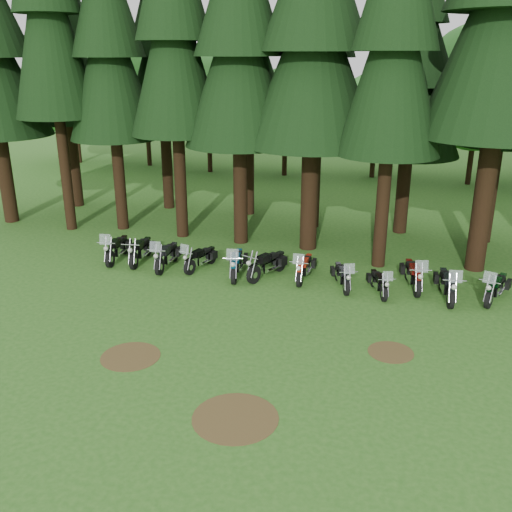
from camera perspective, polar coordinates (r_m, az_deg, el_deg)
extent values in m
plane|color=#295E1B|center=(18.35, -1.06, -8.37)|extent=(120.00, 120.00, 0.00)
cylinder|color=black|center=(33.04, -23.83, 7.82)|extent=(0.73, 0.73, 5.51)
cylinder|color=black|center=(30.32, -18.60, 8.75)|extent=(0.52, 0.52, 6.77)
cone|color=black|center=(29.89, -20.03, 21.02)|extent=(3.92, 3.92, 8.47)
cylinder|color=black|center=(29.80, -13.53, 7.82)|extent=(0.58, 0.58, 5.53)
cone|color=black|center=(29.21, -14.40, 18.03)|extent=(4.32, 4.32, 6.91)
cylinder|color=black|center=(27.91, -7.59, 7.90)|extent=(0.58, 0.58, 5.99)
cone|color=black|center=(27.33, -8.16, 19.75)|extent=(4.32, 4.32, 7.49)
cylinder|color=black|center=(26.77, -1.57, 7.09)|extent=(0.66, 0.66, 5.57)
cone|color=black|center=(26.12, -1.69, 18.58)|extent=(4.95, 4.95, 6.96)
cylinder|color=black|center=(25.99, 5.38, 6.77)|extent=(0.77, 0.77, 5.70)
cone|color=black|center=(25.33, 5.80, 18.89)|extent=(5.81, 5.81, 7.12)
cylinder|color=black|center=(24.19, 12.58, 5.42)|extent=(0.55, 0.55, 5.71)
cone|color=black|center=(23.49, 13.61, 18.45)|extent=(4.15, 4.15, 7.14)
cylinder|color=black|center=(24.88, 21.88, 5.93)|extent=(0.80, 0.80, 6.62)
cone|color=black|center=(24.32, 23.89, 20.55)|extent=(5.98, 5.98, 8.27)
cylinder|color=black|center=(35.20, -17.83, 9.48)|extent=(0.67, 0.67, 5.87)
cone|color=black|center=(34.73, -18.84, 18.62)|extent=(5.00, 5.00, 7.33)
cylinder|color=black|center=(33.49, -8.91, 9.40)|extent=(0.60, 0.60, 5.53)
cone|color=black|center=(32.97, -9.42, 18.49)|extent=(4.52, 4.52, 6.91)
cylinder|color=black|center=(31.78, -0.78, 9.11)|extent=(0.65, 0.65, 5.55)
cone|color=black|center=(31.24, -0.83, 18.75)|extent=(4.85, 4.85, 6.94)
cylinder|color=black|center=(29.44, 5.91, 8.12)|extent=(0.58, 0.58, 5.52)
cone|color=black|center=(28.85, 6.29, 18.46)|extent=(4.35, 4.35, 6.90)
cylinder|color=black|center=(29.36, 14.52, 6.74)|extent=(0.66, 0.66, 4.70)
cone|color=black|center=(28.73, 15.31, 15.50)|extent=(4.94, 4.94, 5.87)
cone|color=black|center=(28.69, 15.84, 21.01)|extent=(3.95, 3.95, 4.96)
cylinder|color=black|center=(29.05, 22.56, 6.60)|extent=(0.53, 0.53, 5.56)
cone|color=black|center=(28.45, 24.01, 17.08)|extent=(3.94, 3.94, 6.95)
cylinder|color=black|center=(49.73, -17.38, 10.81)|extent=(0.36, 0.36, 3.33)
sphere|color=#2B7128|center=(49.30, -17.92, 15.91)|extent=(7.78, 7.78, 7.78)
sphere|color=#2B7128|center=(47.87, -17.05, 14.97)|extent=(5.55, 5.55, 5.55)
cylinder|color=black|center=(47.08, -10.70, 10.88)|extent=(0.36, 0.36, 3.29)
sphere|color=#2B7128|center=(46.63, -11.05, 16.21)|extent=(7.69, 7.69, 7.69)
sphere|color=#2B7128|center=(45.30, -9.97, 15.21)|extent=(5.49, 5.49, 5.49)
cylinder|color=black|center=(43.93, -4.65, 10.20)|extent=(0.36, 0.36, 2.80)
sphere|color=#2B7128|center=(43.47, -4.79, 15.06)|extent=(6.53, 6.53, 6.53)
sphere|color=#2B7128|center=(42.43, -3.68, 14.09)|extent=(4.67, 4.67, 4.67)
cylinder|color=black|center=(42.56, 2.87, 9.76)|extent=(0.36, 0.36, 2.55)
sphere|color=#2B7128|center=(42.10, 2.95, 14.32)|extent=(5.95, 5.95, 5.95)
sphere|color=#2B7128|center=(41.28, 4.12, 13.36)|extent=(4.25, 4.25, 4.25)
cylinder|color=black|center=(42.72, 11.61, 9.37)|extent=(0.36, 0.36, 2.47)
sphere|color=#2B7128|center=(42.27, 11.92, 13.76)|extent=(5.76, 5.76, 5.76)
sphere|color=#2B7128|center=(41.60, 13.16, 12.78)|extent=(4.12, 4.12, 4.12)
cylinder|color=black|center=(42.05, 20.67, 9.08)|extent=(0.36, 0.36, 3.52)
sphere|color=#2B7128|center=(41.54, 21.47, 15.44)|extent=(8.21, 8.21, 8.21)
sphere|color=#2B7128|center=(40.79, 23.43, 13.97)|extent=(5.87, 5.87, 5.87)
cylinder|color=#4C3D1E|center=(17.82, -12.44, -9.78)|extent=(1.80, 1.80, 0.01)
cylinder|color=#4C3D1E|center=(18.12, 13.32, -9.34)|extent=(1.40, 1.40, 0.01)
cylinder|color=#4C3D1E|center=(14.85, -2.08, -15.87)|extent=(2.20, 2.20, 0.01)
cylinder|color=black|center=(24.92, -14.40, -0.30)|extent=(0.26, 0.75, 0.73)
cylinder|color=black|center=(26.42, -13.02, 0.96)|extent=(0.26, 0.75, 0.73)
cube|color=silver|center=(25.68, -13.66, 0.60)|extent=(0.42, 0.81, 0.38)
cube|color=black|center=(25.34, -13.94, 1.26)|extent=(0.42, 0.65, 0.27)
cube|color=black|center=(25.80, -13.52, 1.53)|extent=(0.42, 0.65, 0.13)
cube|color=silver|center=(24.32, -14.88, 1.62)|extent=(0.48, 0.21, 0.44)
cylinder|color=black|center=(24.46, -12.13, -0.49)|extent=(0.25, 0.75, 0.73)
cylinder|color=black|center=(25.98, -10.79, 0.81)|extent=(0.25, 0.75, 0.73)
cube|color=silver|center=(25.23, -11.41, 0.43)|extent=(0.41, 0.81, 0.38)
cube|color=black|center=(24.88, -11.67, 1.11)|extent=(0.41, 0.65, 0.27)
cube|color=black|center=(25.35, -11.27, 1.38)|extent=(0.41, 0.65, 0.13)
cylinder|color=black|center=(23.64, -9.62, -1.06)|extent=(0.20, 0.73, 0.72)
cylinder|color=black|center=(25.11, -8.19, 0.27)|extent=(0.20, 0.73, 0.72)
cube|color=silver|center=(24.39, -8.85, -0.11)|extent=(0.35, 0.78, 0.37)
cube|color=black|center=(24.04, -9.11, 0.57)|extent=(0.37, 0.62, 0.26)
cube|color=black|center=(24.49, -8.68, 0.85)|extent=(0.37, 0.62, 0.13)
cube|color=silver|center=(23.03, -10.06, 0.91)|extent=(0.47, 0.17, 0.43)
cylinder|color=black|center=(23.50, -6.65, -1.13)|extent=(0.29, 0.66, 0.65)
cylinder|color=black|center=(24.64, -4.51, -0.05)|extent=(0.29, 0.66, 0.65)
cube|color=silver|center=(24.07, -5.49, -0.35)|extent=(0.44, 0.73, 0.33)
cube|color=black|center=(23.78, -5.84, 0.29)|extent=(0.42, 0.60, 0.24)
cube|color=black|center=(24.14, -5.20, 0.51)|extent=(0.42, 0.60, 0.12)
cube|color=silver|center=(22.98, -7.18, 0.68)|extent=(0.43, 0.22, 0.39)
cylinder|color=black|center=(22.42, -2.22, -1.95)|extent=(0.29, 0.75, 0.73)
cylinder|color=black|center=(24.01, -1.69, -0.44)|extent=(0.29, 0.75, 0.73)
cube|color=silver|center=(23.23, -1.93, -0.89)|extent=(0.45, 0.82, 0.38)
cube|color=navy|center=(22.85, -2.02, -0.18)|extent=(0.44, 0.66, 0.27)
cube|color=black|center=(23.34, -1.86, 0.15)|extent=(0.44, 0.66, 0.13)
cube|color=silver|center=(21.76, -2.37, 0.14)|extent=(0.48, 0.23, 0.44)
cylinder|color=black|center=(22.46, -0.23, -1.88)|extent=(0.42, 0.74, 0.73)
cylinder|color=black|center=(23.74, 2.37, -0.68)|extent=(0.42, 0.74, 0.73)
cube|color=silver|center=(23.10, 1.20, -0.99)|extent=(0.58, 0.84, 0.38)
cube|color=black|center=(22.77, 0.81, -0.23)|extent=(0.54, 0.69, 0.27)
cube|color=black|center=(23.17, 1.58, 0.01)|extent=(0.54, 0.69, 0.13)
cylinder|color=black|center=(22.21, 4.39, -2.27)|extent=(0.15, 0.68, 0.68)
cylinder|color=black|center=(23.67, 5.26, -0.88)|extent=(0.15, 0.68, 0.68)
cube|color=silver|center=(22.95, 4.87, -1.30)|extent=(0.29, 0.72, 0.35)
cube|color=red|center=(22.60, 4.77, -0.62)|extent=(0.31, 0.57, 0.25)
cube|color=black|center=(23.05, 5.02, -0.33)|extent=(0.31, 0.57, 0.12)
cube|color=silver|center=(21.60, 4.27, -0.31)|extent=(0.43, 0.13, 0.41)
cylinder|color=black|center=(21.67, 9.02, -3.11)|extent=(0.35, 0.64, 0.64)
cylinder|color=black|center=(23.02, 8.19, -1.67)|extent=(0.35, 0.64, 0.64)
cube|color=silver|center=(22.35, 8.57, -2.12)|extent=(0.49, 0.73, 0.33)
cube|color=black|center=(22.03, 8.74, -1.49)|extent=(0.46, 0.60, 0.23)
cube|color=black|center=(22.44, 8.49, -1.18)|extent=(0.46, 0.60, 0.12)
cube|color=silver|center=(21.09, 9.32, -1.27)|extent=(0.42, 0.26, 0.38)
cylinder|color=black|center=(21.42, 12.68, -3.71)|extent=(0.33, 0.60, 0.59)
cylinder|color=black|center=(22.65, 11.67, -2.31)|extent=(0.33, 0.60, 0.59)
cube|color=silver|center=(22.04, 12.14, -2.75)|extent=(0.46, 0.68, 0.31)
cube|color=black|center=(21.74, 12.35, -2.17)|extent=(0.43, 0.56, 0.22)
cube|color=black|center=(22.12, 12.05, -1.86)|extent=(0.43, 0.56, 0.11)
cube|color=silver|center=(20.88, 13.05, -1.98)|extent=(0.39, 0.24, 0.36)
cylinder|color=black|center=(22.06, 15.82, -3.09)|extent=(0.32, 0.75, 0.73)
cylinder|color=black|center=(23.62, 14.98, -1.47)|extent=(0.32, 0.75, 0.73)
cube|color=silver|center=(22.85, 15.38, -1.97)|extent=(0.48, 0.83, 0.38)
cube|color=maroon|center=(22.48, 15.60, -1.26)|extent=(0.46, 0.67, 0.27)
cube|color=black|center=(22.96, 15.34, -0.91)|extent=(0.46, 0.67, 0.13)
cube|color=silver|center=(21.40, 16.25, -0.99)|extent=(0.49, 0.24, 0.44)
cylinder|color=black|center=(21.47, 18.88, -4.07)|extent=(0.26, 0.75, 0.73)
cylinder|color=black|center=(23.03, 18.15, -2.35)|extent=(0.26, 0.75, 0.73)
cube|color=silver|center=(22.26, 18.50, -2.89)|extent=(0.43, 0.82, 0.38)
cube|color=black|center=(21.88, 18.73, -2.18)|extent=(0.42, 0.65, 0.27)
cube|color=black|center=(22.37, 18.49, -1.80)|extent=(0.42, 0.65, 0.13)
cube|color=silver|center=(20.80, 19.34, -1.94)|extent=(0.48, 0.21, 0.44)
cylinder|color=black|center=(21.97, 22.26, -4.02)|extent=(0.38, 0.70, 0.69)
cylinder|color=black|center=(23.44, 23.32, -2.69)|extent=(0.38, 0.70, 0.69)
cube|color=silver|center=(22.72, 22.87, -3.07)|extent=(0.53, 0.79, 0.36)
cube|color=black|center=(22.36, 22.84, -2.38)|extent=(0.49, 0.65, 0.25)
cube|color=black|center=(22.82, 23.14, -2.11)|extent=(0.49, 0.65, 0.13)
cube|color=silver|center=(21.35, 22.35, -2.01)|extent=(0.46, 0.28, 0.41)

